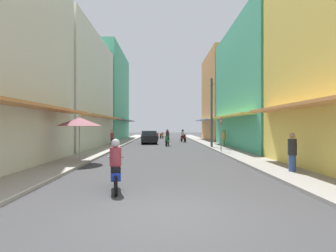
{
  "coord_description": "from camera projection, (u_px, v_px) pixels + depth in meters",
  "views": [
    {
      "loc": [
        -0.08,
        -5.61,
        1.95
      ],
      "look_at": [
        0.33,
        15.23,
        1.97
      ],
      "focal_mm": 27.11,
      "sensor_mm": 36.0,
      "label": 1
    }
  ],
  "objects": [
    {
      "name": "pedestrian_midway",
      "position": [
        224.0,
        138.0,
        23.36
      ],
      "size": [
        0.34,
        0.34,
        1.65
      ],
      "color": "#598C59",
      "rests_on": "ground"
    },
    {
      "name": "utility_pole",
      "position": [
        212.0,
        112.0,
        22.55
      ],
      "size": [
        0.2,
        1.2,
        6.22
      ],
      "color": "#4C4C4F",
      "rests_on": "ground"
    },
    {
      "name": "building_right_mid",
      "position": [
        265.0,
        87.0,
        22.31
      ],
      "size": [
        7.05,
        13.33,
        10.83
      ],
      "color": "#4CB28C",
      "rests_on": "ground"
    },
    {
      "name": "motorbike_red",
      "position": [
        156.0,
        136.0,
        37.4
      ],
      "size": [
        0.78,
        1.73,
        0.96
      ],
      "color": "black",
      "rests_on": "ground"
    },
    {
      "name": "motorbike_maroon",
      "position": [
        183.0,
        136.0,
        31.26
      ],
      "size": [
        0.68,
        1.77,
        1.58
      ],
      "color": "black",
      "rests_on": "ground"
    },
    {
      "name": "motorbike_blue",
      "position": [
        115.0,
        167.0,
        7.67
      ],
      "size": [
        0.63,
        1.79,
        1.58
      ],
      "color": "black",
      "rests_on": "ground"
    },
    {
      "name": "motorbike_white",
      "position": [
        167.0,
        136.0,
        32.74
      ],
      "size": [
        0.55,
        1.81,
        1.58
      ],
      "color": "black",
      "rests_on": "ground"
    },
    {
      "name": "building_right_far",
      "position": [
        229.0,
        98.0,
        34.53
      ],
      "size": [
        7.05,
        10.07,
        11.73
      ],
      "color": "#D88C4C",
      "rests_on": "ground"
    },
    {
      "name": "sidewalk_right",
      "position": [
        212.0,
        145.0,
        26.13
      ],
      "size": [
        1.95,
        56.86,
        0.12
      ],
      "primitive_type": "cube",
      "color": "gray",
      "rests_on": "ground"
    },
    {
      "name": "pedestrian_crossing",
      "position": [
        292.0,
        153.0,
        10.28
      ],
      "size": [
        0.34,
        0.34,
        1.69
      ],
      "color": "#334C8C",
      "rests_on": "ground"
    },
    {
      "name": "building_left_far",
      "position": [
        102.0,
        96.0,
        36.99
      ],
      "size": [
        7.05,
        13.04,
        12.79
      ],
      "color": "#4CB28C",
      "rests_on": "ground"
    },
    {
      "name": "pedestrian_foreground",
      "position": [
        112.0,
        136.0,
        25.62
      ],
      "size": [
        0.44,
        0.44,
        1.63
      ],
      "color": "#262628",
      "rests_on": "ground"
    },
    {
      "name": "motorbike_green",
      "position": [
        167.0,
        139.0,
        25.31
      ],
      "size": [
        0.59,
        1.8,
        1.58
      ],
      "color": "black",
      "rests_on": "ground"
    },
    {
      "name": "motorbike_orange",
      "position": [
        162.0,
        135.0,
        40.61
      ],
      "size": [
        0.68,
        1.77,
        0.96
      ],
      "color": "black",
      "rests_on": "ground"
    },
    {
      "name": "ground_plane",
      "position": [
        164.0,
        145.0,
        26.03
      ],
      "size": [
        107.48,
        107.48,
        0.0
      ],
      "primitive_type": "plane",
      "color": "#38383A"
    },
    {
      "name": "parked_car",
      "position": [
        149.0,
        137.0,
        28.67
      ],
      "size": [
        2.16,
        4.26,
        1.45
      ],
      "color": "black",
      "rests_on": "ground"
    },
    {
      "name": "vendor_umbrella",
      "position": [
        79.0,
        122.0,
        13.41
      ],
      "size": [
        2.31,
        2.31,
        2.42
      ],
      "color": "#99999E",
      "rests_on": "ground"
    },
    {
      "name": "sidewalk_left",
      "position": [
        115.0,
        145.0,
        25.93
      ],
      "size": [
        1.95,
        56.86,
        0.12
      ],
      "primitive_type": "cube",
      "color": "#9E9991",
      "rests_on": "ground"
    },
    {
      "name": "building_left_mid",
      "position": [
        67.0,
        91.0,
        23.33
      ],
      "size": [
        7.05,
        12.56,
        10.34
      ],
      "color": "silver",
      "rests_on": "ground"
    },
    {
      "name": "street_sign_no_entry",
      "position": [
        221.0,
        129.0,
        18.44
      ],
      "size": [
        0.07,
        0.6,
        2.65
      ],
      "color": "gray",
      "rests_on": "ground"
    }
  ]
}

